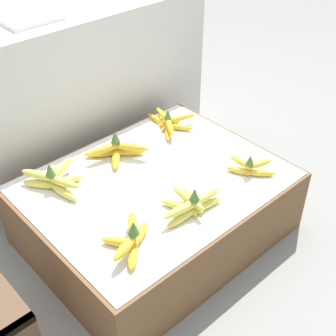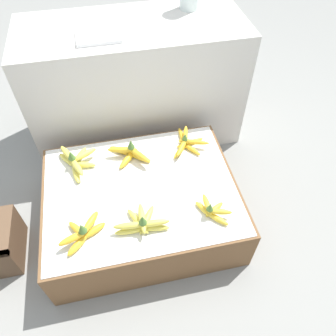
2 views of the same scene
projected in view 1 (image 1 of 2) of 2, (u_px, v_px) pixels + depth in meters
name	position (u px, v px, depth m)	size (l,w,h in m)	color
ground_plane	(156.00, 233.00, 1.91)	(10.00, 10.00, 0.00)	gray
display_platform	(156.00, 208.00, 1.83)	(0.94, 0.74, 0.28)	brown
back_vendor_table	(68.00, 84.00, 2.17)	(1.24, 0.53, 0.74)	beige
banana_bunch_front_left	(130.00, 239.00, 1.45)	(0.21, 0.19, 0.11)	gold
banana_bunch_front_midleft	(191.00, 204.00, 1.59)	(0.25, 0.16, 0.11)	#DBCC4C
banana_bunch_front_midright	(250.00, 167.00, 1.76)	(0.15, 0.18, 0.09)	gold
banana_bunch_back_left	(54.00, 179.00, 1.69)	(0.21, 0.25, 0.11)	#DBCC4C
banana_bunch_back_midleft	(116.00, 150.00, 1.84)	(0.22, 0.20, 0.11)	gold
banana_bunch_back_midright	(169.00, 122.00, 2.02)	(0.21, 0.24, 0.09)	gold
foam_tray_white	(31.00, 19.00, 1.78)	(0.22, 0.15, 0.02)	white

